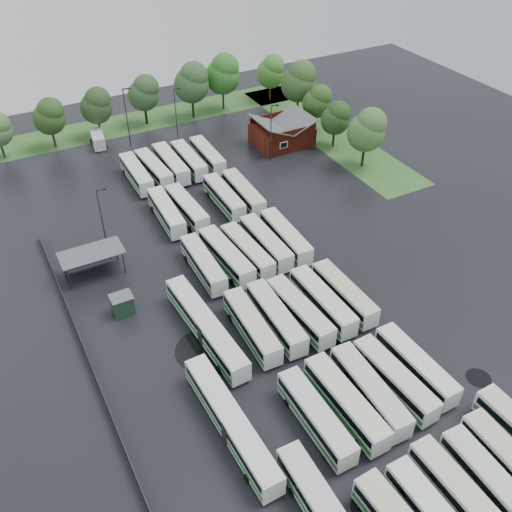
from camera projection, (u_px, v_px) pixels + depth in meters
name	position (u px, v px, depth m)	size (l,w,h in m)	color
ground	(289.00, 332.00, 67.58)	(160.00, 160.00, 0.00)	black
brick_building	(282.00, 135.00, 105.21)	(10.07, 8.60, 5.39)	#611B0D
wash_shed	(91.00, 254.00, 74.64)	(8.20, 4.20, 3.58)	#2D2D30
utility_hut	(122.00, 304.00, 69.48)	(2.70, 2.20, 2.62)	#16321E
grass_strip_north	(131.00, 123.00, 113.45)	(80.00, 10.00, 0.01)	#336326
grass_strip_east	(326.00, 132.00, 110.12)	(10.00, 50.00, 0.01)	#336326
west_fence	(85.00, 350.00, 64.47)	(0.10, 50.00, 1.20)	#2D2D30
bus_r0c2	(461.00, 497.00, 49.39)	(2.46, 11.26, 3.13)	silver
bus_r0c3	(493.00, 485.00, 50.25)	(2.73, 11.33, 3.14)	silver
bus_r1c0	(316.00, 417.00, 55.99)	(2.46, 11.22, 3.12)	silver
bus_r1c1	(346.00, 402.00, 57.28)	(2.65, 11.70, 3.25)	silver
bus_r1c2	(369.00, 390.00, 58.51)	(2.95, 11.60, 3.20)	silver
bus_r1c3	(394.00, 379.00, 59.76)	(2.85, 11.27, 3.11)	silver
bus_r1c4	(416.00, 365.00, 61.28)	(2.54, 11.09, 3.08)	silver
bus_r2c0	(252.00, 326.00, 65.87)	(2.93, 11.43, 3.15)	silver
bus_r2c1	(276.00, 317.00, 67.02)	(2.88, 11.54, 3.19)	silver
bus_r2c2	(300.00, 311.00, 67.89)	(2.94, 11.47, 3.17)	silver
bus_r2c3	(322.00, 301.00, 69.24)	(2.48, 11.48, 3.19)	silver
bus_r2c4	(344.00, 293.00, 70.48)	(2.45, 11.11, 3.09)	silver
bus_r3c0	(203.00, 264.00, 75.12)	(2.70, 11.13, 3.08)	silver
bus_r3c1	(226.00, 256.00, 76.31)	(3.01, 11.75, 3.24)	silver
bus_r3c2	(247.00, 251.00, 77.38)	(2.85, 11.18, 3.09)	silver
bus_r3c3	(266.00, 243.00, 78.79)	(2.45, 11.39, 3.17)	silver
bus_r3c4	(285.00, 237.00, 79.90)	(2.89, 11.57, 3.19)	silver
bus_r4c0	(166.00, 212.00, 84.86)	(2.91, 11.43, 3.15)	silver
bus_r4c1	(187.00, 208.00, 85.79)	(2.70, 11.30, 3.13)	silver
bus_r4c3	(224.00, 197.00, 88.30)	(2.60, 11.20, 3.10)	silver
bus_r4c4	(243.00, 193.00, 89.20)	(2.89, 11.58, 3.20)	silver
bus_r5c0	(136.00, 174.00, 93.96)	(2.61, 11.37, 3.15)	silver
bus_r5c1	(154.00, 169.00, 95.32)	(2.93, 11.32, 3.12)	silver
bus_r5c2	(171.00, 164.00, 96.55)	(2.60, 11.74, 3.26)	silver
bus_r5c3	(189.00, 160.00, 97.66)	(2.60, 11.32, 3.14)	silver
bus_r5c4	(208.00, 155.00, 99.07)	(2.73, 11.23, 3.11)	silver
artic_bus_west_b	(206.00, 327.00, 65.81)	(3.14, 17.07, 3.15)	silver
artic_bus_west_c	(231.00, 422.00, 55.48)	(2.70, 16.72, 3.09)	silver
minibus	(98.00, 139.00, 104.90)	(2.79, 5.87, 2.47)	silver
tree_north_1	(50.00, 116.00, 101.57)	(5.74, 5.74, 9.50)	#39271C
tree_north_2	(97.00, 105.00, 105.05)	(5.84, 5.84, 9.68)	black
tree_north_3	(144.00, 93.00, 109.39)	(6.01, 6.01, 9.95)	black
tree_north_4	(192.00, 82.00, 111.13)	(6.88, 6.88, 11.40)	black
tree_north_5	(223.00, 74.00, 114.43)	(7.01, 7.01, 11.60)	#361E12
tree_north_6	(271.00, 70.00, 120.67)	(5.55, 5.54, 9.17)	#342219
tree_east_0	(368.00, 130.00, 95.45)	(6.44, 6.44, 10.66)	black
tree_east_1	(336.00, 118.00, 102.24)	(5.22, 5.22, 8.64)	black
tree_east_2	(318.00, 101.00, 107.71)	(5.43, 5.43, 9.00)	black
tree_east_3	(300.00, 81.00, 111.38)	(6.97, 6.97, 11.55)	#382213
tree_east_4	(271.00, 72.00, 119.09)	(5.68, 5.68, 9.42)	#321D10
lamp_post_ne	(272.00, 129.00, 97.88)	(1.56, 0.30, 10.16)	#2D2D30
lamp_post_nw	(102.00, 216.00, 76.79)	(1.53, 0.30, 9.91)	#2D2D30
lamp_post_back_w	(127.00, 113.00, 101.83)	(1.68, 0.33, 10.94)	#2D2D30
lamp_post_back_e	(176.00, 109.00, 105.19)	(1.47, 0.29, 9.55)	#2D2D30
puddle_0	(385.00, 508.00, 50.37)	(6.04, 6.04, 0.01)	black
puddle_1	(512.00, 464.00, 53.84)	(3.59, 3.59, 0.01)	black
puddle_2	(205.00, 350.00, 65.27)	(7.03, 7.03, 0.01)	black
puddle_3	(328.00, 341.00, 66.44)	(4.54, 4.54, 0.01)	black
puddle_4	(478.00, 378.00, 62.05)	(2.78, 2.78, 0.01)	black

